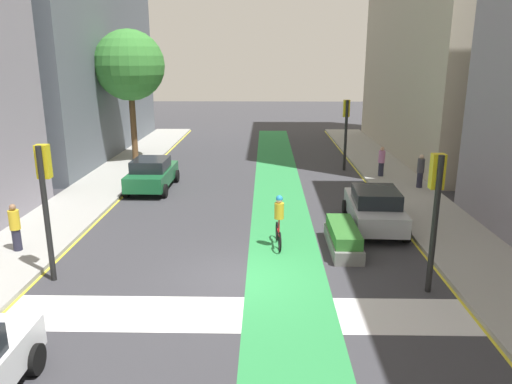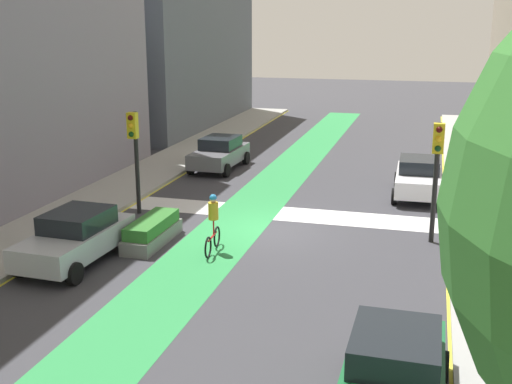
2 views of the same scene
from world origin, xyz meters
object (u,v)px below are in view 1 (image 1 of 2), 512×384
Objects in this scene: cyclist_in_lane at (279,220)px; pedestrian_sidewalk_left_a at (15,227)px; car_silver_right_far at (374,208)px; median_planter at (343,238)px; traffic_signal_near_right at (436,196)px; pedestrian_sidewalk_right_b at (381,161)px; car_green_left_far at (152,174)px; pedestrian_sidewalk_right_a at (420,171)px; street_tree_near at (129,66)px; traffic_signal_far_right at (346,121)px; traffic_signal_near_left at (45,187)px.

pedestrian_sidewalk_left_a is (-8.64, -0.85, -0.02)m from cyclist_in_lane.
car_silver_right_far is 2.66m from median_planter.
traffic_signal_near_right reaches higher than pedestrian_sidewalk_right_b.
cyclist_in_lane reaches higher than car_green_left_far.
traffic_signal_near_right is 14.72m from car_green_left_far.
pedestrian_sidewalk_right_a reaches higher than car_silver_right_far.
traffic_signal_near_right is at bearing -56.82° from median_planter.
traffic_signal_near_right is 13.04m from pedestrian_sidewalk_left_a.
cyclist_in_lane is 1.13× the size of pedestrian_sidewalk_right_a.
pedestrian_sidewalk_right_b is at bearing 70.54° from median_planter.
traffic_signal_near_right is 5.45m from car_silver_right_far.
pedestrian_sidewalk_right_a is 17.49m from street_tree_near.
traffic_signal_far_right is at bearing -7.92° from street_tree_near.
traffic_signal_far_right is 2.52× the size of pedestrian_sidewalk_left_a.
pedestrian_sidewalk_left_a is 17.94m from pedestrian_sidewalk_right_b.
pedestrian_sidewalk_right_b is at bearing 59.85° from cyclist_in_lane.
traffic_signal_near_left is 16.73m from street_tree_near.
traffic_signal_near_right is 2.44× the size of pedestrian_sidewalk_right_b.
median_planter is at bearing 3.49° from pedestrian_sidewalk_left_a.
traffic_signal_far_right is at bearing 24.32° from car_green_left_far.
car_green_left_far is at bearing 72.52° from pedestrian_sidewalk_left_a.
street_tree_near is at bearing 96.51° from traffic_signal_near_left.
car_green_left_far is 12.03m from pedestrian_sidewalk_right_b.
car_green_left_far is 0.54× the size of street_tree_near.
traffic_signal_far_right reaches higher than pedestrian_sidewalk_right_a.
traffic_signal_near_left is at bearing -164.68° from median_planter.
traffic_signal_far_right is at bearing 53.63° from traffic_signal_near_left.
car_silver_right_far is at bearing -92.36° from traffic_signal_far_right.
street_tree_near is at bearing 136.05° from car_silver_right_far.
pedestrian_sidewalk_right_a is at bearing 27.98° from pedestrian_sidewalk_left_a.
street_tree_near is 18.38m from median_planter.
street_tree_near is (-12.61, 16.85, 3.11)m from traffic_signal_near_right.
traffic_signal_near_right is 1.32× the size of median_planter.
pedestrian_sidewalk_right_b is (5.74, 9.88, -0.02)m from cyclist_in_lane.
street_tree_near is at bearing 121.82° from cyclist_in_lane.
car_silver_right_far is 8.17m from pedestrian_sidewalk_right_b.
pedestrian_sidewalk_left_a is (-15.71, -8.35, -0.03)m from pedestrian_sidewalk_right_a.
median_planter is at bearing -109.46° from pedestrian_sidewalk_right_b.
car_silver_right_far is 2.31× the size of cyclist_in_lane.
car_silver_right_far is at bearing -43.95° from street_tree_near.
car_green_left_far is 9.55m from cyclist_in_lane.
car_silver_right_far is 0.55× the size of street_tree_near.
pedestrian_sidewalk_left_a is at bearing -107.48° from car_green_left_far.
pedestrian_sidewalk_right_b is at bearing 36.74° from pedestrian_sidewalk_left_a.
traffic_signal_far_right is at bearing 128.12° from pedestrian_sidewalk_right_b.
median_planter is (-1.50, -2.17, -0.40)m from car_silver_right_far.
car_green_left_far is (-10.12, 10.52, -1.92)m from traffic_signal_near_right.
traffic_signal_near_left is at bearing -93.54° from car_green_left_far.
car_silver_right_far is at bearing 28.23° from cyclist_in_lane.
traffic_signal_near_left is 0.99× the size of traffic_signal_far_right.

